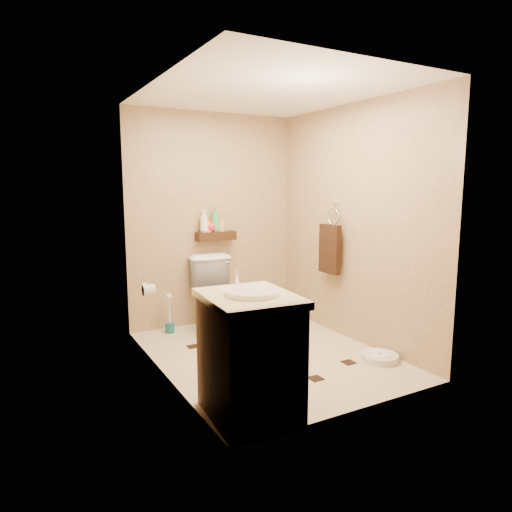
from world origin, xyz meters
TOP-DOWN VIEW (x-y plane):
  - ground at (0.00, 0.00)m, footprint 2.50×2.50m
  - wall_back at (0.00, 1.25)m, footprint 2.00×0.04m
  - wall_front at (0.00, -1.25)m, footprint 2.00×0.04m
  - wall_left at (-1.00, 0.00)m, footprint 0.04×2.50m
  - wall_right at (1.00, 0.00)m, footprint 0.04×2.50m
  - ceiling at (0.00, 0.00)m, footprint 2.00×2.50m
  - wall_shelf at (0.00, 1.17)m, footprint 0.46×0.14m
  - floor_accents at (0.01, -0.02)m, footprint 1.20×1.38m
  - toilet at (-0.11, 0.83)m, footprint 0.51×0.83m
  - vanity at (-0.70, -0.95)m, footprint 0.63×0.75m
  - bathroom_scale at (0.82, -0.64)m, footprint 0.34×0.34m
  - toilet_brush at (-0.61, 1.07)m, footprint 0.10×0.10m
  - towel_ring at (0.91, 0.25)m, footprint 0.12×0.30m
  - toilet_paper at (-0.94, 0.65)m, footprint 0.12×0.11m
  - bottle_a at (-0.14, 1.17)m, footprint 0.10×0.10m
  - bottle_b at (-0.09, 1.17)m, footprint 0.10×0.10m
  - bottle_c at (-0.06, 1.17)m, footprint 0.15×0.15m
  - bottle_d at (-0.01, 1.17)m, footprint 0.14×0.14m
  - bottle_e at (0.06, 1.17)m, footprint 0.10×0.10m

SIDE VIEW (x-z plane):
  - ground at x=0.00m, z-range 0.00..0.00m
  - floor_accents at x=0.01m, z-range 0.00..0.01m
  - bathroom_scale at x=0.82m, z-range 0.00..0.07m
  - toilet_brush at x=-0.61m, z-range -0.07..0.37m
  - toilet at x=-0.11m, z-range 0.00..0.82m
  - vanity at x=-0.70m, z-range -0.05..0.95m
  - toilet_paper at x=-0.94m, z-range 0.54..0.66m
  - towel_ring at x=0.91m, z-range 0.57..1.33m
  - wall_shelf at x=0.00m, z-range 0.97..1.07m
  - bottle_b at x=-0.09m, z-range 1.07..1.22m
  - bottle_c at x=-0.06m, z-range 1.07..1.22m
  - bottle_e at x=0.06m, z-range 1.07..1.24m
  - bottle_a at x=-0.14m, z-range 1.07..1.32m
  - wall_back at x=0.00m, z-range 0.00..2.40m
  - wall_front at x=0.00m, z-range 0.00..2.40m
  - wall_left at x=-1.00m, z-range 0.00..2.40m
  - wall_right at x=1.00m, z-range 0.00..2.40m
  - bottle_d at x=-0.01m, z-range 1.07..1.35m
  - ceiling at x=0.00m, z-range 2.39..2.41m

